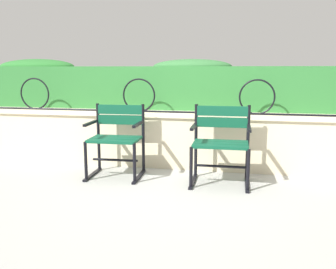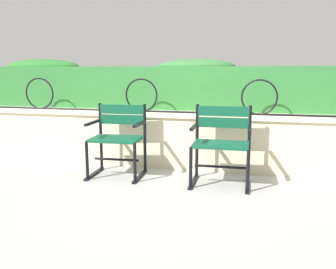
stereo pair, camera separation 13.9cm
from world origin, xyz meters
name	(u,v)px [view 2 (the right image)]	position (x,y,z in m)	size (l,w,h in m)	color
ground_plane	(166,187)	(0.00, 0.00, 0.00)	(60.00, 60.00, 0.00)	#9E9E99
stone_wall	(183,139)	(0.00, 0.88, 0.35)	(8.37, 0.41, 0.69)	beige
iron_arch_fence	(149,99)	(-0.41, 0.80, 0.86)	(7.81, 0.02, 0.42)	black
hedge_row	(188,85)	(-0.03, 1.37, 1.01)	(8.20, 0.65, 0.68)	#2D7033
park_chair_left	(118,136)	(-0.66, 0.34, 0.45)	(0.62, 0.54, 0.82)	#0F4C33
park_chair_right	(222,141)	(0.54, 0.31, 0.46)	(0.63, 0.53, 0.84)	#0F4C33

